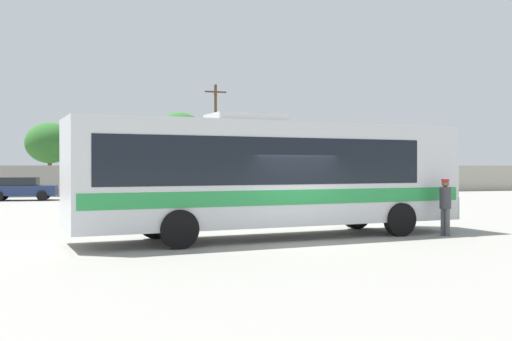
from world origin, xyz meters
TOP-DOWN VIEW (x-y plane):
  - ground_plane at (0.00, 10.00)m, footprint 300.00×300.00m
  - perimeter_wall at (0.00, 29.63)m, footprint 80.00×0.30m
  - coach_bus_silver_green at (-0.48, 1.18)m, footprint 12.49×4.23m
  - attendant_by_bus_door at (4.98, 0.18)m, footprint 0.43×0.43m
  - parked_car_second_dark_blue at (-9.73, 24.88)m, footprint 4.29×2.20m
  - parked_car_third_white at (-4.13, 25.99)m, footprint 4.61×2.14m
  - utility_pole_far at (4.47, 31.95)m, footprint 1.80×0.24m
  - roadside_tree_left at (-8.56, 35.44)m, footprint 3.90×3.90m
  - roadside_tree_midleft at (2.12, 35.81)m, footprint 4.41×4.41m
  - roadside_tree_midright at (8.92, 33.89)m, footprint 4.07×4.07m

SIDE VIEW (x-z plane):
  - ground_plane at x=0.00m, z-range 0.00..0.00m
  - parked_car_third_white at x=-4.13m, z-range 0.05..1.52m
  - parked_car_second_dark_blue at x=-9.73m, z-range 0.04..1.52m
  - attendant_by_bus_door at x=4.98m, z-range 0.12..1.90m
  - perimeter_wall at x=0.00m, z-range 0.00..2.24m
  - coach_bus_silver_green at x=-0.48m, z-range 0.12..3.84m
  - roadside_tree_midright at x=8.92m, z-range 1.07..6.69m
  - roadside_tree_left at x=-8.56m, z-range 1.20..6.95m
  - utility_pole_far at x=4.47m, z-range 0.19..9.05m
  - roadside_tree_midleft at x=2.12m, z-range 1.54..8.39m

